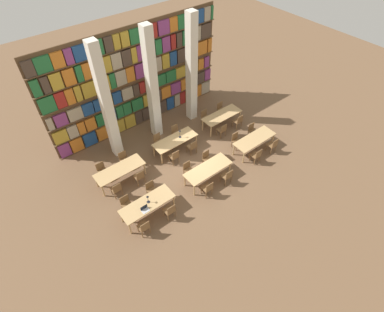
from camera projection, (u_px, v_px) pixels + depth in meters
name	position (u px, v px, depth m)	size (l,w,h in m)	color
ground_plane	(190.00, 164.00, 15.00)	(40.00, 40.00, 0.00)	brown
bookshelf_bank	(138.00, 80.00, 15.53)	(10.04, 0.35, 5.50)	brown
pillar_left	(107.00, 105.00, 13.45)	(0.46, 0.46, 6.00)	silver
pillar_center	(152.00, 87.00, 14.51)	(0.46, 0.46, 6.00)	silver
pillar_right	(192.00, 71.00, 15.57)	(0.46, 0.46, 6.00)	silver
reading_table_0	(147.00, 204.00, 12.47)	(2.34, 0.86, 0.76)	tan
chair_0	(144.00, 227.00, 11.95)	(0.42, 0.40, 0.88)	brown
chair_1	(126.00, 204.00, 12.73)	(0.42, 0.40, 0.88)	brown
chair_2	(170.00, 211.00, 12.49)	(0.42, 0.40, 0.88)	brown
chair_3	(151.00, 189.00, 13.28)	(0.42, 0.40, 0.88)	brown
desk_lamp_0	(148.00, 198.00, 12.26)	(0.14, 0.14, 0.42)	#232328
laptop	(145.00, 210.00, 12.15)	(0.32, 0.22, 0.21)	silver
reading_table_1	(208.00, 169.00, 13.83)	(2.34, 0.86, 0.76)	tan
chair_4	(208.00, 188.00, 13.32)	(0.42, 0.40, 0.88)	brown
chair_5	(188.00, 169.00, 14.11)	(0.42, 0.40, 0.88)	brown
chair_6	(227.00, 176.00, 13.83)	(0.42, 0.40, 0.88)	brown
chair_7	(207.00, 158.00, 14.62)	(0.42, 0.40, 0.88)	brown
reading_table_2	(255.00, 140.00, 15.27)	(2.34, 0.86, 0.76)	tan
chair_8	(256.00, 155.00, 14.77)	(0.42, 0.40, 0.88)	brown
chair_9	(236.00, 140.00, 15.55)	(0.42, 0.40, 0.88)	brown
chair_10	(273.00, 145.00, 15.30)	(0.42, 0.40, 0.88)	brown
chair_11	(252.00, 131.00, 16.08)	(0.42, 0.40, 0.88)	brown
reading_table_3	(120.00, 170.00, 13.80)	(2.34, 0.86, 0.76)	tan
chair_12	(117.00, 189.00, 13.29)	(0.42, 0.40, 0.88)	brown
chair_13	(102.00, 170.00, 14.08)	(0.42, 0.40, 0.88)	brown
chair_14	(139.00, 176.00, 13.81)	(0.42, 0.40, 0.88)	brown
chair_15	(124.00, 159.00, 14.59)	(0.42, 0.40, 0.88)	brown
reading_table_4	(175.00, 141.00, 15.21)	(2.34, 0.86, 0.76)	tan
chair_16	(175.00, 156.00, 14.72)	(0.42, 0.40, 0.88)	brown
chair_17	(158.00, 141.00, 15.51)	(0.42, 0.40, 0.88)	brown
chair_18	(192.00, 147.00, 15.21)	(0.42, 0.40, 0.88)	brown
chair_19	(176.00, 132.00, 15.99)	(0.42, 0.40, 0.88)	brown
desk_lamp_1	(180.00, 132.00, 15.06)	(0.14, 0.14, 0.47)	#232328
reading_table_5	(222.00, 116.00, 16.64)	(2.34, 0.86, 0.76)	tan
chair_20	(222.00, 130.00, 16.13)	(0.42, 0.40, 0.88)	brown
chair_21	(205.00, 117.00, 16.92)	(0.42, 0.40, 0.88)	brown
chair_22	(238.00, 121.00, 16.65)	(0.42, 0.40, 0.88)	brown
chair_23	(221.00, 109.00, 17.44)	(0.42, 0.40, 0.88)	brown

